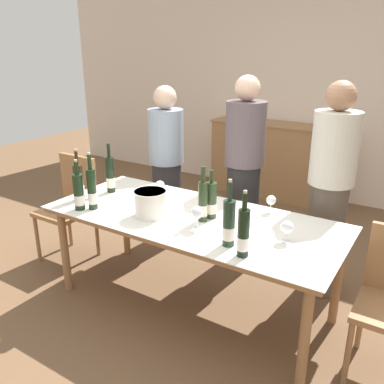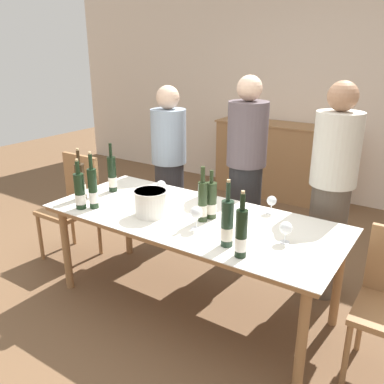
# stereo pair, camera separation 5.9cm
# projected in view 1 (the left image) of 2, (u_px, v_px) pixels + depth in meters

# --- Properties ---
(ground_plane) EXTENTS (12.00, 12.00, 0.00)m
(ground_plane) POSITION_uv_depth(u_px,v_px,m) (192.00, 304.00, 3.09)
(ground_plane) COLOR brown
(back_wall) EXTENTS (8.00, 0.10, 2.80)m
(back_wall) POSITION_uv_depth(u_px,v_px,m) (320.00, 86.00, 4.92)
(back_wall) COLOR beige
(back_wall) RESTS_ON ground_plane
(sideboard_cabinet) EXTENTS (1.64, 0.46, 0.95)m
(sideboard_cabinet) POSITION_uv_depth(u_px,v_px,m) (273.00, 160.00, 5.21)
(sideboard_cabinet) COLOR #996B42
(sideboard_cabinet) RESTS_ON ground_plane
(dining_table) EXTENTS (2.10, 0.90, 0.73)m
(dining_table) POSITION_uv_depth(u_px,v_px,m) (192.00, 224.00, 2.87)
(dining_table) COLOR #996B42
(dining_table) RESTS_ON ground_plane
(ice_bucket) EXTENTS (0.23, 0.23, 0.18)m
(ice_bucket) POSITION_uv_depth(u_px,v_px,m) (150.00, 203.00, 2.82)
(ice_bucket) COLOR white
(ice_bucket) RESTS_ON dining_table
(wine_bottle_0) EXTENTS (0.06, 0.06, 0.38)m
(wine_bottle_0) POSITION_uv_depth(u_px,v_px,m) (203.00, 202.00, 2.73)
(wine_bottle_0) COLOR #28381E
(wine_bottle_0) RESTS_ON dining_table
(wine_bottle_1) EXTENTS (0.07, 0.07, 0.40)m
(wine_bottle_1) POSITION_uv_depth(u_px,v_px,m) (110.00, 176.00, 3.28)
(wine_bottle_1) COLOR black
(wine_bottle_1) RESTS_ON dining_table
(wine_bottle_2) EXTENTS (0.07, 0.07, 0.42)m
(wine_bottle_2) POSITION_uv_depth(u_px,v_px,m) (92.00, 190.00, 2.93)
(wine_bottle_2) COLOR black
(wine_bottle_2) RESTS_ON dining_table
(wine_bottle_3) EXTENTS (0.08, 0.08, 0.40)m
(wine_bottle_3) POSITION_uv_depth(u_px,v_px,m) (79.00, 183.00, 3.11)
(wine_bottle_3) COLOR #332314
(wine_bottle_3) RESTS_ON dining_table
(wine_bottle_4) EXTENTS (0.07, 0.07, 0.39)m
(wine_bottle_4) POSITION_uv_depth(u_px,v_px,m) (243.00, 234.00, 2.26)
(wine_bottle_4) COLOR black
(wine_bottle_4) RESTS_ON dining_table
(wine_bottle_5) EXTENTS (0.08, 0.08, 0.34)m
(wine_bottle_5) POSITION_uv_depth(u_px,v_px,m) (211.00, 201.00, 2.79)
(wine_bottle_5) COLOR #28381E
(wine_bottle_5) RESTS_ON dining_table
(wine_bottle_6) EXTENTS (0.08, 0.08, 0.37)m
(wine_bottle_6) POSITION_uv_depth(u_px,v_px,m) (79.00, 193.00, 2.93)
(wine_bottle_6) COLOR black
(wine_bottle_6) RESTS_ON dining_table
(wine_bottle_7) EXTENTS (0.08, 0.08, 0.41)m
(wine_bottle_7) POSITION_uv_depth(u_px,v_px,m) (229.00, 224.00, 2.39)
(wine_bottle_7) COLOR #1E3323
(wine_bottle_7) RESTS_ON dining_table
(wine_glass_0) EXTENTS (0.07, 0.07, 0.13)m
(wine_glass_0) POSITION_uv_depth(u_px,v_px,m) (271.00, 201.00, 2.89)
(wine_glass_0) COLOR white
(wine_glass_0) RESTS_ON dining_table
(wine_glass_1) EXTENTS (0.08, 0.08, 0.13)m
(wine_glass_1) POSITION_uv_depth(u_px,v_px,m) (160.00, 186.00, 3.19)
(wine_glass_1) COLOR white
(wine_glass_1) RESTS_ON dining_table
(wine_glass_2) EXTENTS (0.08, 0.08, 0.16)m
(wine_glass_2) POSITION_uv_depth(u_px,v_px,m) (197.00, 213.00, 2.60)
(wine_glass_2) COLOR white
(wine_glass_2) RESTS_ON dining_table
(wine_glass_3) EXTENTS (0.08, 0.08, 0.14)m
(wine_glass_3) POSITION_uv_depth(u_px,v_px,m) (287.00, 228.00, 2.44)
(wine_glass_3) COLOR white
(wine_glass_3) RESTS_ON dining_table
(chair_left_end) EXTENTS (0.42, 0.42, 0.93)m
(chair_left_end) POSITION_uv_depth(u_px,v_px,m) (72.00, 201.00, 3.66)
(chair_left_end) COLOR #996B42
(chair_left_end) RESTS_ON ground_plane
(person_host) EXTENTS (0.33, 0.33, 1.52)m
(person_host) POSITION_uv_depth(u_px,v_px,m) (166.00, 167.00, 3.89)
(person_host) COLOR #2D2D33
(person_host) RESTS_ON ground_plane
(person_guest_left) EXTENTS (0.33, 0.33, 1.64)m
(person_guest_left) POSITION_uv_depth(u_px,v_px,m) (244.00, 175.00, 3.43)
(person_guest_left) COLOR #262628
(person_guest_left) RESTS_ON ground_plane
(person_guest_right) EXTENTS (0.33, 0.33, 1.64)m
(person_guest_right) POSITION_uv_depth(u_px,v_px,m) (329.00, 193.00, 3.01)
(person_guest_right) COLOR #51473D
(person_guest_right) RESTS_ON ground_plane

